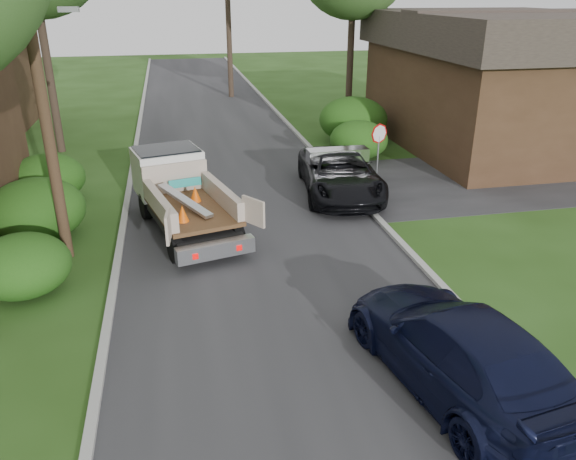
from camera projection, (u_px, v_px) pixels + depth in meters
The scene contains 16 objects.
ground at pixel (294, 330), 12.56m from camera, with size 120.00×120.00×0.00m, color #224112.
road at pixel (238, 188), 21.55m from camera, with size 8.00×90.00×0.02m, color #28282B.
side_street at pixel (534, 176), 22.90m from camera, with size 16.00×7.00×0.02m, color #28282B.
curb_left at pixel (128, 194), 20.76m from camera, with size 0.20×90.00×0.12m, color #9E9E99.
curb_right at pixel (341, 180), 22.30m from camera, with size 0.20×90.00×0.12m, color #9E9E99.
stop_sign at pixel (379, 142), 20.93m from camera, with size 0.71×0.32×2.48m.
utility_pole at pixel (38, 70), 13.97m from camera, with size 2.42×1.25×10.00m.
house_right at pixel (501, 79), 26.35m from camera, with size 9.72×12.96×6.20m.
hedge_left_a at pixel (22, 266), 13.79m from camera, with size 2.34×2.34×1.53m, color #194810.
hedge_left_b at pixel (36, 210), 16.82m from camera, with size 2.86×2.86×1.87m, color #194810.
hedge_left_c at pixel (48, 178), 19.94m from camera, with size 2.60×2.60×1.70m, color #194810.
hedge_right_a at pixel (359, 140), 25.01m from camera, with size 2.60×2.60×1.70m, color #194810.
hedge_right_b at pixel (353, 120), 27.74m from camera, with size 3.38×3.38×2.21m, color #194810.
flatbed_truck at pixel (177, 187), 17.94m from camera, with size 3.76×6.24×2.22m.
black_pickup at pixel (340, 173), 20.61m from camera, with size 2.65×5.74×1.60m, color black.
navy_suv at pixel (459, 349), 10.47m from camera, with size 2.31×5.68×1.65m, color black.
Camera 1 is at (-2.31, -10.41, 7.00)m, focal length 35.00 mm.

